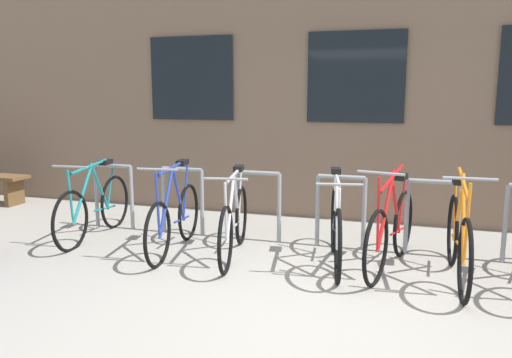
% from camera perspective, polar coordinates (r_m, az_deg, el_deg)
% --- Properties ---
extents(ground_plane, '(42.00, 42.00, 0.00)m').
position_cam_1_polar(ground_plane, '(4.26, 5.63, -15.13)').
color(ground_plane, '#9E998E').
extents(storefront_building, '(28.00, 7.32, 5.18)m').
position_cam_1_polar(storefront_building, '(10.69, 13.46, 13.87)').
color(storefront_building, '#7A604C').
rests_on(storefront_building, ground).
extents(bike_rack, '(6.58, 0.05, 0.86)m').
position_cam_1_polar(bike_rack, '(5.88, 9.58, -2.82)').
color(bike_rack, gray).
rests_on(bike_rack, ground).
extents(bicycle_white, '(0.48, 1.70, 1.00)m').
position_cam_1_polar(bicycle_white, '(5.35, 9.03, -5.48)').
color(bicycle_white, black).
rests_on(bicycle_white, ground).
extents(bicycle_silver, '(0.47, 1.71, 0.98)m').
position_cam_1_polar(bicycle_silver, '(5.55, -2.49, -4.91)').
color(bicycle_silver, black).
rests_on(bicycle_silver, ground).
extents(bicycle_blue, '(0.44, 1.70, 1.05)m').
position_cam_1_polar(bicycle_blue, '(5.79, -9.23, -4.36)').
color(bicycle_blue, black).
rests_on(bicycle_blue, ground).
extents(bicycle_orange, '(0.44, 1.77, 1.10)m').
position_cam_1_polar(bicycle_orange, '(5.22, 21.97, -6.36)').
color(bicycle_orange, black).
rests_on(bicycle_orange, ground).
extents(bicycle_teal, '(0.44, 1.75, 0.99)m').
position_cam_1_polar(bicycle_teal, '(6.56, -17.84, -3.06)').
color(bicycle_teal, black).
rests_on(bicycle_teal, ground).
extents(bicycle_red, '(0.54, 1.73, 1.09)m').
position_cam_1_polar(bicycle_red, '(5.35, 15.04, -5.64)').
color(bicycle_red, black).
rests_on(bicycle_red, ground).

